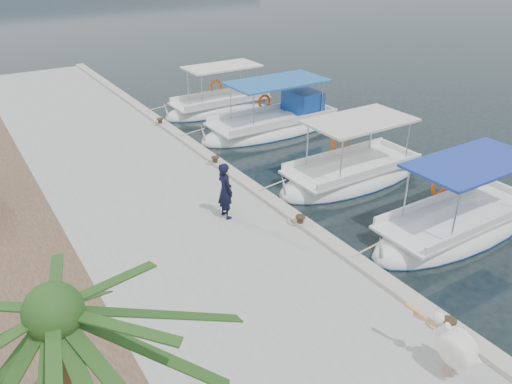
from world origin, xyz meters
The scene contains 11 objects.
ground centered at (0.00, 0.00, 0.00)m, with size 400.00×400.00×0.00m, color black.
concrete_quay centered at (-3.00, 5.00, 0.25)m, with size 6.00×40.00×0.50m, color #979892.
quay_curb centered at (-0.22, 5.00, 0.56)m, with size 0.44×40.00×0.12m, color #A9A696.
fishing_caique_b centered at (3.82, -0.56, 0.13)m, with size 6.47×2.22×2.83m.
fishing_caique_c centered at (3.64, 3.75, 0.13)m, with size 6.10×2.38×2.83m.
fishing_caique_d centered at (4.30, 9.53, 0.19)m, with size 7.21×2.55×2.83m.
fishing_caique_e centered at (3.59, 13.32, 0.13)m, with size 6.00×2.10×2.83m.
mooring_bollards centered at (-0.35, 1.50, 0.69)m, with size 0.28×20.28×0.33m.
pelican centered at (-1.18, -4.18, 1.10)m, with size 0.71×1.49×1.15m.
fisherman centered at (-1.83, 3.10, 1.34)m, with size 0.61×0.40×1.68m, color black.
date_palm centered at (-7.49, -3.97, 4.58)m, with size 4.60×4.60×5.02m.
Camera 1 is at (-7.83, -7.98, 7.67)m, focal length 35.00 mm.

